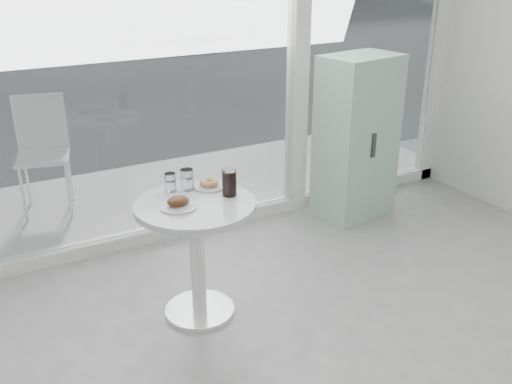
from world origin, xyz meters
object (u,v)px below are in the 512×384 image
water_tumbler_a (170,183)px  plate_donut (209,184)px  main_table (196,236)px  patio_chair (42,146)px  water_tumbler_b (187,181)px  cola_glass (229,183)px  plate_fritter (179,203)px  mint_cabinet (356,138)px  car_silver (189,13)px

water_tumbler_a → plate_donut: bearing=-15.5°
main_table → patio_chair: bearing=104.8°
water_tumbler_b → patio_chair: bearing=107.5°
water_tumbler_b → cola_glass: 0.28m
patio_chair → water_tumbler_a: 1.88m
plate_fritter → mint_cabinet: bearing=22.2°
main_table → car_silver: (4.60, 11.24, 0.10)m
main_table → patio_chair: 2.11m
main_table → car_silver: bearing=67.7°
mint_cabinet → patio_chair: 2.65m
mint_cabinet → water_tumbler_b: bearing=-172.2°
plate_fritter → cola_glass: cola_glass is taller
plate_donut → water_tumbler_b: water_tumbler_b is taller
plate_donut → patio_chair: bearing=110.8°
plate_fritter → cola_glass: bearing=3.6°
mint_cabinet → patio_chair: (-2.31, 1.29, -0.08)m
mint_cabinet → water_tumbler_b: (-1.74, -0.54, 0.14)m
plate_donut → water_tumbler_a: (-0.23, 0.06, 0.03)m
mint_cabinet → plate_fritter: size_ratio=6.30×
main_table → water_tumbler_a: bearing=104.7°
car_silver → cola_glass: car_silver is taller
water_tumbler_a → cola_glass: (0.29, -0.23, 0.03)m
car_silver → water_tumbler_a: 11.95m
water_tumbler_a → cola_glass: cola_glass is taller
plate_fritter → plate_donut: size_ratio=1.09×
water_tumbler_a → plate_fritter: bearing=-100.2°
main_table → car_silver: car_silver is taller
patio_chair → water_tumbler_b: 1.93m
main_table → patio_chair: size_ratio=0.79×
water_tumbler_b → cola_glass: (0.19, -0.21, 0.02)m
plate_donut → water_tumbler_a: 0.24m
plate_donut → water_tumbler_b: (-0.13, 0.04, 0.04)m
mint_cabinet → plate_fritter: 2.04m
water_tumbler_b → mint_cabinet: bearing=17.3°
car_silver → water_tumbler_b: bearing=171.9°
plate_fritter → plate_donut: plate_fritter is taller
patio_chair → plate_donut: size_ratio=4.89×
plate_fritter → water_tumbler_a: 0.26m
main_table → cola_glass: cola_glass is taller
patio_chair → car_silver: (5.14, 9.20, 0.05)m
plate_donut → cola_glass: 0.19m
water_tumbler_b → car_silver: bearing=67.5°
main_table → plate_fritter: bearing=-169.7°
car_silver → plate_donut: (-4.44, -11.07, 0.14)m
water_tumbler_b → cola_glass: size_ratio=0.78×
plate_fritter → water_tumbler_b: (0.15, 0.23, 0.03)m
water_tumbler_b → cola_glass: cola_glass is taller
water_tumbler_b → plate_donut: bearing=-15.5°
main_table → patio_chair: (-0.54, 2.04, 0.06)m
mint_cabinet → cola_glass: 1.73m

